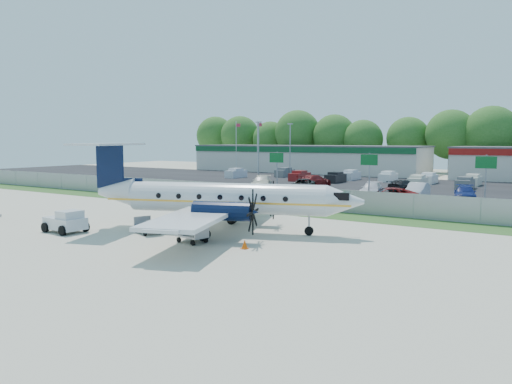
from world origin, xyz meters
The scene contains 30 objects.
ground centered at (0.00, 0.00, 0.00)m, with size 170.00×170.00×0.00m, color beige.
grass_verge centered at (0.00, 12.00, 0.01)m, with size 170.00×4.00×0.02m, color #2D561E.
access_road centered at (0.00, 19.00, 0.01)m, with size 170.00×8.00×0.02m, color black.
parking_lot centered at (0.00, 40.00, 0.01)m, with size 170.00×32.00×0.02m, color black.
perimeter_fence centered at (0.00, 14.00, 1.00)m, with size 120.00×0.06×1.99m.
building_west centered at (-24.00, 61.98, 2.63)m, with size 46.40×12.40×5.24m.
sign_left centered at (-8.00, 22.91, 3.61)m, with size 1.80×0.26×5.00m.
sign_mid centered at (3.00, 22.91, 3.61)m, with size 1.80×0.26×5.00m.
sign_right centered at (14.00, 22.91, 3.61)m, with size 1.80×0.26×5.00m.
flagpole_west centered at (-35.92, 55.00, 5.64)m, with size 1.06×0.12×10.00m.
flagpole_east centered at (-30.92, 55.00, 5.64)m, with size 1.06×0.12×10.00m.
light_pole_nw centered at (-20.00, 38.00, 5.23)m, with size 0.90×0.35×9.09m.
light_pole_sw centered at (-20.00, 48.00, 5.23)m, with size 0.90×0.35×9.09m.
tree_line centered at (0.00, 74.00, 0.00)m, with size 112.00×6.00×14.00m, color #285A1A, non-canonical shape.
aircraft centered at (0.32, 0.97, 2.36)m, with size 19.87×19.36×6.10m.
pushback_tug centered at (-8.50, -4.96, 0.74)m, with size 2.94×2.18×1.54m.
baggage_cart_near centered at (1.08, -3.03, 0.46)m, with size 2.07×1.45×1.00m.
baggage_cart_far centered at (-3.41, -2.28, 0.50)m, with size 2.34×1.87×1.07m.
cone_nose centered at (4.78, -2.71, 0.26)m, with size 0.39×0.39×0.56m.
cone_starboard_wing centered at (-6.55, 5.80, 0.27)m, with size 0.40×0.40×0.56m.
road_car_west centered at (-20.16, 17.41, 0.00)m, with size 1.57×3.89×1.33m, color black.
road_car_mid centered at (5.48, 21.31, 0.00)m, with size 2.82×6.12×1.70m, color maroon.
parked_car_a centered at (-13.72, 28.83, 0.00)m, with size 2.26×5.57×1.62m, color beige.
parked_car_b centered at (-7.54, 28.53, 0.00)m, with size 2.50×5.43×1.51m, color black.
parked_car_c centered at (1.39, 28.29, 0.00)m, with size 2.08×5.13×1.49m, color silver.
parked_car_d centered at (6.55, 28.26, 0.00)m, with size 1.80×5.16×1.70m, color silver.
parked_car_e centered at (11.23, 29.21, 0.00)m, with size 2.13×5.23×1.52m, color navy.
parked_car_f centered at (-8.74, 34.35, 0.00)m, with size 2.31×5.67×1.65m, color maroon.
parked_car_g centered at (3.22, 34.48, 0.00)m, with size 2.08×5.11×1.48m, color black.
far_parking_rows centered at (0.00, 45.00, 0.00)m, with size 56.00×10.00×1.60m, color gray, non-canonical shape.
Camera 1 is at (20.76, -26.47, 6.35)m, focal length 35.00 mm.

